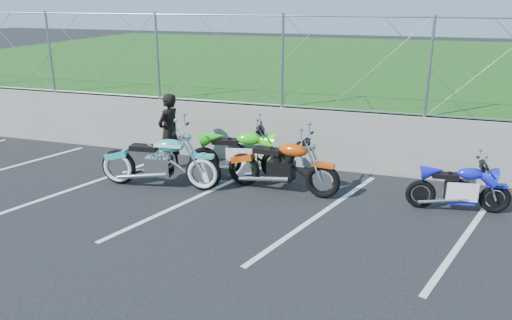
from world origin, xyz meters
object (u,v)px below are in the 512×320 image
(person_standing, at_px, (169,132))
(cruiser_turquoise, at_px, (161,163))
(naked_orange, at_px, (284,168))
(sportbike_blue, at_px, (460,189))
(sportbike_green, at_px, (241,156))

(person_standing, bearing_deg, cruiser_turquoise, 31.67)
(cruiser_turquoise, xyz_separation_m, person_standing, (-0.39, 1.12, 0.33))
(naked_orange, xyz_separation_m, person_standing, (-2.75, 0.62, 0.34))
(sportbike_blue, bearing_deg, person_standing, 167.29)
(cruiser_turquoise, distance_m, sportbike_blue, 5.57)
(sportbike_green, distance_m, person_standing, 1.74)
(sportbike_blue, bearing_deg, cruiser_turquoise, 178.45)
(sportbike_green, relative_size, person_standing, 1.29)
(naked_orange, bearing_deg, person_standing, 173.36)
(naked_orange, bearing_deg, sportbike_blue, 7.48)
(person_standing, bearing_deg, naked_orange, 89.73)
(naked_orange, relative_size, person_standing, 1.39)
(naked_orange, height_order, sportbike_green, naked_orange)
(naked_orange, relative_size, sportbike_blue, 1.30)
(cruiser_turquoise, bearing_deg, sportbike_blue, -0.30)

